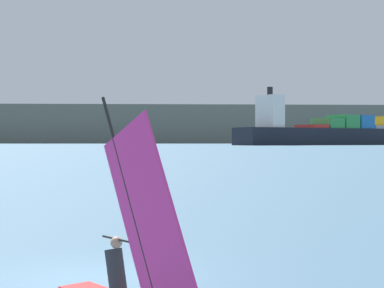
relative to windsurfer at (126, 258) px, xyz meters
The scene contains 4 objects.
ground_plane 2.69m from the windsurfer, 119.78° to the left, with size 4000.00×4000.00×0.00m, color #476B84.
windsurfer is the anchor object (origin of this frame).
cargo_ship 473.99m from the windsurfer, 80.98° to the left, with size 178.34×138.49×41.63m.
distant_headland 886.88m from the windsurfer, 97.83° to the left, with size 1226.86×280.29×49.31m, color #60665B.
Camera 1 is at (3.54, -12.66, 2.98)m, focal length 56.49 mm.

